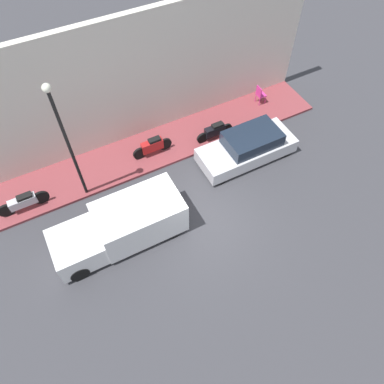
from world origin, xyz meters
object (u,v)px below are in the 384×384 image
parked_car (248,147)px  motorcycle_red (152,146)px  streetlamp (65,135)px  cafe_chair (260,94)px  delivery_van (121,226)px  scooter_silver (23,202)px  motorcycle_black (215,131)px

parked_car → motorcycle_red: parked_car is taller
streetlamp → motorcycle_red: bearing=-78.5°
cafe_chair → streetlamp: bearing=98.1°
delivery_van → motorcycle_red: (3.31, -2.70, -0.27)m
motorcycle_red → scooter_silver: bearing=93.6°
scooter_silver → cafe_chair: size_ratio=2.02×
motorcycle_red → streetlamp: streetlamp is taller
parked_car → streetlamp: size_ratio=0.79×
parked_car → motorcycle_black: size_ratio=2.37×
motorcycle_black → scooter_silver: 8.52m
parked_car → cafe_chair: bearing=-42.0°
scooter_silver → cafe_chair: cafe_chair is taller
cafe_chair → motorcycle_black: bearing=108.8°
scooter_silver → delivery_van: bearing=-135.2°
parked_car → delivery_van: (-1.31, 6.31, 0.21)m
parked_car → delivery_van: bearing=101.8°
motorcycle_black → streetlamp: 6.80m
delivery_van → streetlamp: 3.71m
scooter_silver → streetlamp: streetlamp is taller
motorcycle_black → streetlamp: (-0.26, 6.17, 2.85)m
motorcycle_black → scooter_silver: bearing=89.6°
motorcycle_black → streetlamp: streetlamp is taller
cafe_chair → scooter_silver: bearing=94.9°
parked_car → motorcycle_black: (1.59, 0.72, -0.10)m
parked_car → motorcycle_black: parked_car is taller
motorcycle_red → motorcycle_black: bearing=-98.1°
parked_car → delivery_van: 6.45m
motorcycle_red → cafe_chair: size_ratio=1.85×
parked_car → motorcycle_red: 4.13m
motorcycle_red → cafe_chair: 6.03m
cafe_chair → delivery_van: bearing=114.5°
cafe_chair → parked_car: bearing=138.0°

